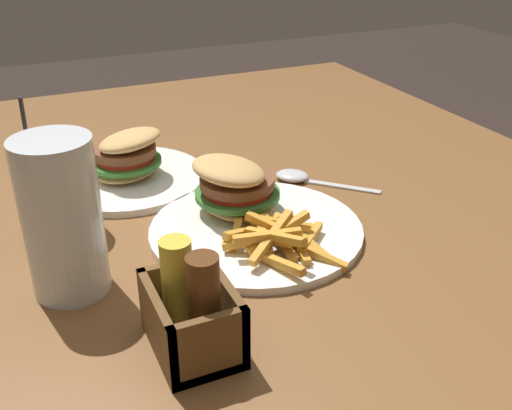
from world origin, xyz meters
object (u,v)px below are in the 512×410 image
object	(u,v)px
meal_plate_near	(248,210)
meal_plate_far	(127,166)
beer_glass	(63,222)
juice_glass	(55,185)
spoon	(298,177)
condiment_caddy	(192,314)

from	to	relation	value
meal_plate_near	meal_plate_far	size ratio (longest dim) A/B	1.16
beer_glass	juice_glass	distance (m)	0.15
juice_glass	spoon	bearing A→B (deg)	-90.58
juice_glass	condiment_caddy	distance (m)	0.30
condiment_caddy	spoon	bearing A→B (deg)	-42.34
spoon	beer_glass	bearing A→B (deg)	67.18
beer_glass	condiment_caddy	distance (m)	0.17
juice_glass	spoon	world-z (taller)	juice_glass
beer_glass	condiment_caddy	world-z (taller)	beer_glass
meal_plate_near	condiment_caddy	xyz separation A→B (m)	(-0.19, 0.14, 0.01)
juice_glass	beer_glass	bearing A→B (deg)	176.61
meal_plate_near	juice_glass	distance (m)	0.24
juice_glass	meal_plate_far	world-z (taller)	juice_glass
beer_glass	meal_plate_far	bearing A→B (deg)	-25.99
beer_glass	spoon	bearing A→B (deg)	-67.69
meal_plate_near	meal_plate_far	distance (m)	0.23
meal_plate_far	juice_glass	bearing A→B (deg)	131.30
beer_glass	condiment_caddy	size ratio (longest dim) A/B	1.60
juice_glass	spoon	distance (m)	0.34
juice_glass	meal_plate_far	bearing A→B (deg)	-48.70
meal_plate_far	condiment_caddy	size ratio (longest dim) A/B	2.16
spoon	condiment_caddy	distance (m)	0.39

